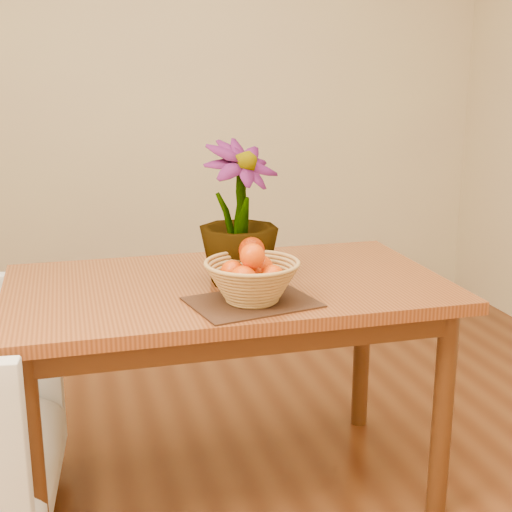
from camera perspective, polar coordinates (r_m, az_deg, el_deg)
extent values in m
cube|color=beige|center=(4.12, -8.56, 13.74)|extent=(4.00, 0.02, 2.70)
cube|color=brown|center=(2.30, -2.29, -2.56)|extent=(1.40, 0.80, 0.04)
cube|color=#462510|center=(2.32, -2.27, -3.98)|extent=(1.28, 0.68, 0.08)
cylinder|color=#462510|center=(2.12, -17.39, -16.07)|extent=(0.06, 0.06, 0.71)
cylinder|color=#462510|center=(2.38, 14.69, -12.21)|extent=(0.06, 0.06, 0.71)
cylinder|color=#462510|center=(2.69, -16.95, -9.15)|extent=(0.06, 0.06, 0.71)
cylinder|color=#462510|center=(2.90, 8.47, -6.83)|extent=(0.06, 0.06, 0.71)
cube|color=#3E2516|center=(2.09, -0.31, -3.72)|extent=(0.40, 0.33, 0.01)
cylinder|color=tan|center=(2.09, -0.31, -3.54)|extent=(0.14, 0.14, 0.01)
sphere|color=#EC5903|center=(2.07, -0.31, -1.56)|extent=(0.06, 0.06, 0.06)
sphere|color=#EC5903|center=(2.12, 0.36, -0.94)|extent=(0.08, 0.08, 0.08)
sphere|color=#EC5903|center=(2.09, -1.91, -1.28)|extent=(0.07, 0.07, 0.07)
sphere|color=#EC5903|center=(2.01, -1.02, -1.84)|extent=(0.08, 0.08, 0.08)
sphere|color=#EC5903|center=(2.04, 1.31, -1.66)|extent=(0.07, 0.07, 0.07)
sphere|color=#EC5903|center=(2.08, -0.34, 0.47)|extent=(0.08, 0.08, 0.08)
sphere|color=#EC5903|center=(2.02, -0.29, 0.00)|extent=(0.07, 0.07, 0.07)
sphere|color=#EC5903|center=(2.08, -0.34, 0.47)|extent=(0.08, 0.08, 0.08)
imported|color=#214C15|center=(2.24, -1.40, 3.44)|extent=(0.34, 0.34, 0.45)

